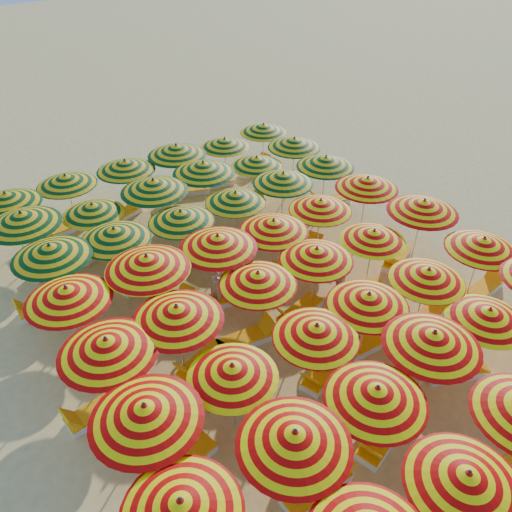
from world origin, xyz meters
name	(u,v)px	position (x,y,z in m)	size (l,w,h in m)	color
ground	(265,303)	(0.00, 0.00, 0.00)	(120.00, 120.00, 0.00)	#EAC068
umbrella_2	(466,479)	(-1.23, -8.02, 2.13)	(2.53, 2.53, 2.43)	silver
umbrella_6	(181,506)	(-5.78, -5.44, 2.13)	(2.63, 2.63, 2.42)	silver
umbrella_7	(295,438)	(-3.33, -5.57, 2.22)	(2.61, 2.61, 2.52)	silver
umbrella_8	(377,394)	(-1.18, -5.71, 2.15)	(2.71, 2.71, 2.44)	silver
umbrella_9	(433,339)	(1.05, -5.39, 2.24)	(2.87, 2.87, 2.55)	silver
umbrella_10	(488,315)	(3.17, -5.53, 1.99)	(2.76, 2.76, 2.26)	silver
umbrella_12	(145,412)	(-5.49, -3.36, 2.26)	(2.92, 2.92, 2.57)	silver
umbrella_13	(232,371)	(-3.32, -3.30, 2.02)	(2.63, 2.63, 2.30)	silver
umbrella_14	(316,331)	(-0.95, -3.47, 2.09)	(2.91, 2.91, 2.37)	silver
umbrella_15	(368,300)	(0.93, -3.39, 2.10)	(2.96, 2.96, 2.39)	silver
umbrella_16	(428,275)	(3.15, -3.55, 2.04)	(2.86, 2.86, 2.32)	silver
umbrella_17	(483,244)	(5.70, -3.56, 2.11)	(2.95, 2.95, 2.40)	silver
umbrella_18	(107,346)	(-5.43, -1.13, 2.26)	(2.70, 2.70, 2.56)	silver
umbrella_19	(177,313)	(-3.54, -1.05, 2.24)	(3.18, 3.18, 2.55)	silver
umbrella_20	(258,278)	(-0.96, -0.96, 2.11)	(2.59, 2.59, 2.39)	silver
umbrella_21	(317,254)	(1.14, -1.03, 2.11)	(2.54, 2.54, 2.40)	silver
umbrella_22	(374,236)	(3.42, -1.19, 1.99)	(2.48, 2.48, 2.26)	silver
umbrella_23	(423,206)	(5.78, -1.16, 2.26)	(2.62, 2.62, 2.57)	silver
umbrella_24	(67,294)	(-5.58, 1.33, 2.20)	(2.39, 2.39, 2.50)	silver
umbrella_25	(147,262)	(-3.29, 1.23, 2.32)	(3.08, 3.08, 2.64)	silver
umbrella_26	(218,242)	(-1.05, 1.03, 2.27)	(2.79, 2.79, 2.58)	silver
umbrella_27	(274,226)	(0.98, 0.91, 2.15)	(2.92, 2.92, 2.45)	silver
umbrella_28	(321,205)	(3.18, 1.13, 2.08)	(2.60, 2.60, 2.36)	silver
umbrella_29	(367,183)	(5.51, 1.21, 2.19)	(2.38, 2.38, 2.49)	silver
umbrella_30	(51,251)	(-5.37, 3.52, 2.23)	(2.88, 2.88, 2.53)	silver
umbrella_31	(115,234)	(-3.40, 3.46, 2.12)	(2.62, 2.62, 2.41)	silver
umbrella_32	(181,216)	(-1.16, 3.23, 2.10)	(2.90, 2.90, 2.38)	silver
umbrella_33	(235,197)	(1.07, 3.31, 2.06)	(2.58, 2.58, 2.34)	silver
umbrella_34	(283,178)	(3.24, 3.34, 2.16)	(2.56, 2.56, 2.46)	silver
umbrella_35	(326,162)	(5.46, 3.46, 2.17)	(3.06, 3.06, 2.47)	silver
umbrella_36	(22,218)	(-5.59, 5.79, 2.29)	(3.22, 3.22, 2.60)	silver
umbrella_37	(93,209)	(-3.37, 5.53, 2.02)	(2.77, 2.77, 2.29)	silver
umbrella_38	(154,186)	(-1.11, 5.37, 2.29)	(2.74, 2.74, 2.61)	silver
umbrella_39	(203,168)	(1.12, 5.64, 2.26)	(2.51, 2.51, 2.57)	silver
umbrella_40	(257,161)	(3.45, 5.36, 1.99)	(2.53, 2.53, 2.26)	silver
umbrella_41	(294,143)	(5.63, 5.67, 2.14)	(2.93, 2.93, 2.43)	silver
umbrella_42	(6,198)	(-5.68, 7.68, 2.18)	(3.05, 3.05, 2.48)	silver
umbrella_43	(66,180)	(-3.48, 8.01, 2.10)	(2.55, 2.55, 2.38)	silver
umbrella_44	(125,165)	(-1.19, 7.77, 2.15)	(2.46, 2.46, 2.45)	silver
umbrella_45	(177,150)	(1.02, 7.66, 2.27)	(3.00, 3.00, 2.58)	silver
umbrella_46	(225,143)	(3.36, 7.67, 1.99)	(2.57, 2.57, 2.27)	silver
umbrella_47	(263,128)	(5.64, 7.95, 2.03)	(2.89, 2.89, 2.31)	silver
lounger_2	(487,478)	(0.54, -7.87, 0.15)	(1.82, 0.94, 0.69)	white
lounger_5	(318,487)	(-2.73, -5.81, 0.15)	(1.74, 0.61, 0.69)	white
lounger_6	(381,438)	(-0.67, -5.77, 0.15)	(1.82, 1.03, 0.69)	white
lounger_7	(455,371)	(2.57, -5.46, 0.15)	(1.82, 1.23, 0.69)	white
lounger_8	(181,464)	(-4.98, -3.57, 0.15)	(1.81, 0.90, 0.69)	white
lounger_9	(323,372)	(-0.45, -3.38, 0.15)	(1.83, 1.12, 0.69)	white
lounger_10	(373,340)	(1.53, -3.33, 0.15)	(1.77, 0.69, 0.69)	white
lounger_11	(428,315)	(3.75, -3.57, 0.15)	(1.82, 0.93, 0.69)	white
lounger_12	(484,289)	(6.30, -3.78, 0.15)	(1.78, 0.74, 0.69)	white
lounger_13	(98,410)	(-6.03, -1.02, 0.15)	(1.79, 0.80, 0.69)	white
lounger_14	(202,362)	(-3.04, -1.16, 0.15)	(1.83, 1.08, 0.69)	white
lounger_15	(247,338)	(-1.47, -1.12, 0.15)	(1.80, 0.82, 0.69)	white
lounger_16	(299,312)	(0.55, -1.11, 0.15)	(1.82, 0.95, 0.69)	white
lounger_17	(358,290)	(2.82, -1.43, 0.15)	(1.81, 0.92, 0.69)	white
lounger_18	(396,259)	(5.18, -0.95, 0.15)	(1.82, 1.23, 0.69)	white
lounger_19	(101,343)	(-5.08, 1.19, 0.15)	(1.77, 0.69, 0.69)	white
lounger_20	(174,311)	(-2.69, 1.18, 0.15)	(1.82, 1.21, 0.69)	white
lounger_21	(207,304)	(-1.65, 0.88, 0.15)	(1.81, 0.88, 0.69)	white
lounger_22	(281,267)	(1.49, 1.08, 0.15)	(1.81, 0.88, 0.69)	white
lounger_23	(306,255)	(2.67, 1.13, 0.15)	(1.82, 1.23, 0.69)	white
lounger_24	(45,307)	(-5.96, 3.75, 0.15)	(1.74, 0.62, 0.69)	white
lounger_25	(140,279)	(-2.89, 3.29, 0.15)	(1.83, 1.04, 0.69)	white
lounger_26	(172,269)	(-1.76, 3.16, 0.15)	(1.82, 0.94, 0.69)	white
lounger_27	(251,237)	(1.67, 3.23, 0.15)	(1.76, 0.66, 0.69)	white
lounger_28	(329,201)	(5.97, 3.57, 0.15)	(1.82, 1.02, 0.69)	white
lounger_29	(57,265)	(-4.99, 5.73, 0.15)	(1.82, 0.93, 0.69)	white
lounger_30	(88,256)	(-3.88, 5.63, 0.15)	(1.83, 1.06, 0.69)	white
lounger_31	(247,204)	(2.95, 5.40, 0.15)	(1.75, 0.62, 0.69)	white
lounger_32	(63,229)	(-4.08, 7.93, 0.15)	(1.77, 0.69, 0.69)	white
lounger_33	(123,215)	(-1.70, 7.58, 0.15)	(1.82, 1.19, 0.69)	white
lounger_34	(189,190)	(1.53, 7.86, 0.15)	(1.82, 1.19, 0.69)	white
lounger_35	(216,183)	(2.86, 7.78, 0.15)	(1.82, 0.96, 0.69)	white
lounger_36	(255,169)	(5.13, 7.90, 0.15)	(1.82, 0.97, 0.69)	white
beachgoer_b	(337,284)	(1.90, -1.29, 0.75)	(0.73, 0.57, 1.49)	tan
beachgoer_a	(216,288)	(-1.29, 0.86, 0.66)	(0.48, 0.32, 1.32)	tan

